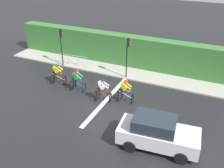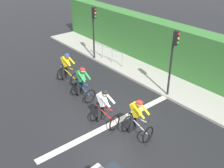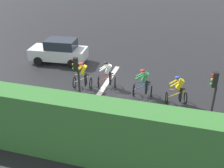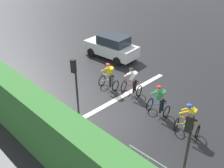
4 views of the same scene
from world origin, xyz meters
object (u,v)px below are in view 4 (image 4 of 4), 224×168
object	(u,v)px
cyclist_fourth	(109,77)
pedestrian_railing_kerbside	(157,168)
cyclist_second	(159,101)
cyclist_mid	(132,82)
cyclist_lead	(189,120)
traffic_light_near_crossing	(75,82)
traffic_light_far_junction	(187,143)
car_white	(112,47)

from	to	relation	value
cyclist_fourth	pedestrian_railing_kerbside	world-z (taller)	cyclist_fourth
cyclist_second	pedestrian_railing_kerbside	world-z (taller)	cyclist_second
cyclist_second	cyclist_mid	bearing A→B (deg)	-102.29
cyclist_mid	pedestrian_railing_kerbside	xyz separation A→B (m)	(4.12, 4.89, -0.04)
cyclist_lead	traffic_light_near_crossing	world-z (taller)	traffic_light_near_crossing
cyclist_mid	traffic_light_near_crossing	size ratio (longest dim) A/B	0.50
traffic_light_far_junction	traffic_light_near_crossing	bearing A→B (deg)	-89.20
car_white	pedestrian_railing_kerbside	distance (m)	11.71
cyclist_second	car_white	bearing A→B (deg)	-115.81
cyclist_second	car_white	world-z (taller)	car_white
car_white	cyclist_lead	bearing A→B (deg)	67.43
cyclist_lead	cyclist_fourth	world-z (taller)	same
cyclist_lead	cyclist_fourth	distance (m)	5.62
cyclist_mid	cyclist_second	bearing A→B (deg)	77.71
cyclist_mid	car_white	world-z (taller)	car_white
cyclist_mid	cyclist_fourth	xyz separation A→B (m)	(0.52, -1.38, 0.00)
cyclist_lead	car_white	distance (m)	9.50
cyclist_mid	car_white	size ratio (longest dim) A/B	0.39
cyclist_second	cyclist_fourth	world-z (taller)	same
cyclist_lead	cyclist_second	distance (m)	1.95
cyclist_fourth	cyclist_mid	bearing A→B (deg)	110.68
cyclist_mid	pedestrian_railing_kerbside	distance (m)	6.40
cyclist_mid	traffic_light_far_junction	bearing A→B (deg)	56.68
cyclist_fourth	pedestrian_railing_kerbside	size ratio (longest dim) A/B	0.61
traffic_light_near_crossing	pedestrian_railing_kerbside	xyz separation A→B (m)	(0.31, 5.17, -1.47)
cyclist_fourth	car_white	distance (m)	4.60
cyclist_mid	pedestrian_railing_kerbside	world-z (taller)	cyclist_mid
car_white	traffic_light_far_junction	distance (m)	12.19
traffic_light_near_crossing	traffic_light_far_junction	distance (m)	5.93
cyclist_second	traffic_light_far_junction	world-z (taller)	traffic_light_far_junction
cyclist_lead	cyclist_second	size ratio (longest dim) A/B	1.00
car_white	traffic_light_far_junction	xyz separation A→B (m)	(6.53, 10.21, 1.35)
traffic_light_near_crossing	pedestrian_railing_kerbside	world-z (taller)	traffic_light_near_crossing
cyclist_lead	traffic_light_near_crossing	bearing A→B (deg)	-56.57
traffic_light_near_crossing	cyclist_lead	bearing A→B (deg)	123.43
cyclist_mid	car_white	bearing A→B (deg)	-121.73
traffic_light_near_crossing	traffic_light_far_junction	bearing A→B (deg)	90.80
traffic_light_near_crossing	traffic_light_far_junction	world-z (taller)	same
cyclist_lead	cyclist_second	world-z (taller)	same
cyclist_second	cyclist_mid	size ratio (longest dim) A/B	1.00
traffic_light_near_crossing	pedestrian_railing_kerbside	distance (m)	5.38
cyclist_second	traffic_light_far_junction	size ratio (longest dim) A/B	0.50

